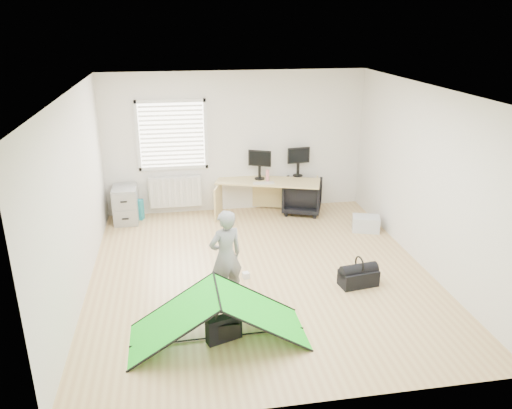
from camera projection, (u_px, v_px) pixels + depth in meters
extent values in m
plane|color=tan|center=(260.00, 273.00, 7.50)|extent=(5.50, 5.50, 0.00)
cube|color=silver|center=(236.00, 143.00, 9.56)|extent=(5.00, 0.02, 2.70)
cube|color=silver|center=(172.00, 135.00, 9.27)|extent=(1.20, 0.06, 1.20)
cube|color=silver|center=(175.00, 192.00, 9.62)|extent=(1.00, 0.12, 0.60)
cube|color=tan|center=(268.00, 197.00, 9.67)|extent=(2.06, 1.20, 0.67)
cube|color=#979A9B|center=(126.00, 204.00, 9.27)|extent=(0.44, 0.58, 0.68)
cube|color=black|center=(260.00, 169.00, 9.57)|extent=(0.44, 0.27, 0.42)
cube|color=black|center=(298.00, 166.00, 9.76)|extent=(0.45, 0.14, 0.42)
cube|color=beige|center=(264.00, 183.00, 9.38)|extent=(0.41, 0.16, 0.02)
cylinder|color=#C76F71|center=(267.00, 176.00, 9.45)|extent=(0.08, 0.08, 0.23)
imported|color=black|center=(302.00, 196.00, 9.73)|extent=(0.92, 0.94, 0.67)
imported|color=gray|center=(226.00, 256.00, 6.57)|extent=(0.55, 0.46, 1.30)
cube|color=silver|center=(366.00, 224.00, 8.95)|extent=(0.55, 0.46, 0.27)
cube|color=teal|center=(135.00, 209.00, 9.45)|extent=(0.36, 0.24, 0.39)
cube|color=black|center=(224.00, 328.00, 5.88)|extent=(0.44, 0.26, 0.32)
cube|color=silver|center=(246.00, 275.00, 7.33)|extent=(0.11, 0.11, 0.09)
cube|color=black|center=(358.00, 278.00, 7.11)|extent=(0.57, 0.35, 0.23)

